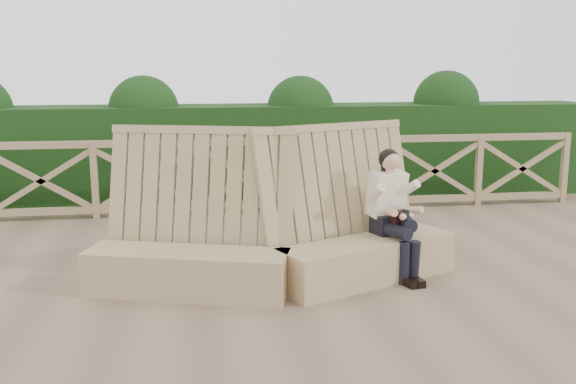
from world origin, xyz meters
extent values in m
plane|color=brown|center=(0.00, 0.00, 0.00)|extent=(60.00, 60.00, 0.00)
cube|color=#917A53|center=(-0.88, 0.18, 0.21)|extent=(1.96, 1.05, 0.41)
cube|color=#917A53|center=(-0.79, 0.44, 0.78)|extent=(1.94, 0.99, 1.53)
cube|color=#917A53|center=(0.89, 0.28, 0.21)|extent=(1.93, 1.23, 0.41)
cube|color=#917A53|center=(0.78, 0.53, 0.78)|extent=(1.91, 1.17, 1.53)
cube|color=black|center=(1.18, 0.51, 0.51)|extent=(0.38, 0.33, 0.20)
cube|color=beige|center=(1.17, 0.56, 0.82)|extent=(0.43, 0.36, 0.48)
sphere|color=tan|center=(1.18, 0.51, 1.17)|extent=(0.24, 0.24, 0.19)
sphere|color=black|center=(1.17, 0.54, 1.18)|extent=(0.26, 0.26, 0.21)
cylinder|color=black|center=(1.17, 0.31, 0.50)|extent=(0.26, 0.44, 0.14)
cylinder|color=black|center=(1.30, 0.37, 0.56)|extent=(0.26, 0.44, 0.15)
cylinder|color=black|center=(1.22, 0.11, 0.21)|extent=(0.14, 0.14, 0.41)
cylinder|color=black|center=(1.33, 0.13, 0.21)|extent=(0.14, 0.14, 0.41)
cube|color=black|center=(1.25, 0.04, 0.04)|extent=(0.15, 0.23, 0.07)
cube|color=black|center=(1.34, 0.05, 0.04)|extent=(0.15, 0.23, 0.07)
cube|color=black|center=(1.25, 0.36, 0.60)|extent=(0.23, 0.17, 0.13)
cube|color=black|center=(1.28, 0.22, 0.66)|extent=(0.09, 0.10, 0.11)
cube|color=#907254|center=(0.00, 3.50, 1.05)|extent=(10.10, 0.07, 0.10)
cube|color=#907254|center=(0.00, 3.50, 0.12)|extent=(10.10, 0.07, 0.10)
cube|color=black|center=(0.00, 4.70, 0.75)|extent=(12.00, 1.20, 1.50)
camera|label=1|loc=(-0.85, -5.66, 2.09)|focal=40.00mm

